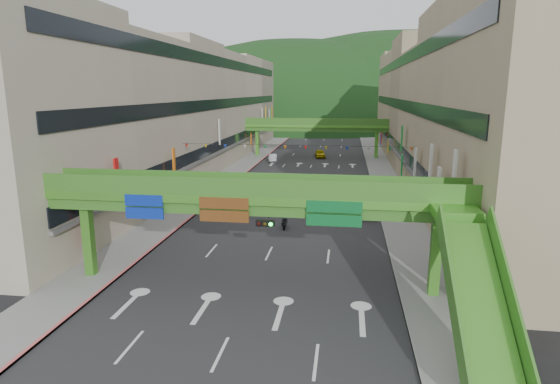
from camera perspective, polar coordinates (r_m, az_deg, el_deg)
The scene contains 23 objects.
ground at distance 25.09m, azimuth -6.05°, elevation -16.71°, with size 320.00×320.00×0.00m, color black.
road_slab at distance 72.48m, azimuth 3.57°, elevation 2.64°, with size 18.00×140.00×0.02m, color #28282B.
sidewalk_left at distance 74.13m, azimuth -4.95°, elevation 2.88°, with size 4.00×140.00×0.15m, color gray.
sidewalk_right at distance 72.46m, azimuth 12.28°, elevation 2.43°, with size 4.00×140.00×0.15m, color gray.
curb_left at distance 73.73m, azimuth -3.51°, elevation 2.86°, with size 0.20×140.00×0.18m, color #CC5959.
curb_right at distance 72.34m, azimuth 10.78°, elevation 2.49°, with size 0.20×140.00×0.18m, color gray.
building_row_left at distance 75.39m, azimuth -11.06°, elevation 10.03°, with size 12.80×95.00×19.00m.
building_row_right at distance 72.53m, azimuth 18.96°, elevation 9.52°, with size 12.80×95.00×19.00m.
overpass_near at distance 27.90m, azimuth -1.75°, elevation -2.10°, with size 28.00×12.27×7.10m.
overpass_far at distance 86.68m, azimuth 4.42°, elevation 7.80°, with size 28.00×2.20×7.10m.
hill_left at distance 182.81m, azimuth 1.63°, elevation 8.48°, with size 168.00×140.00×112.00m, color #1C4419.
hill_right at distance 202.54m, azimuth 13.73°, elevation 8.51°, with size 208.00×176.00×128.00m, color #1C4419.
bunting_string at distance 51.91m, azimuth 1.87°, elevation 5.45°, with size 26.00×0.36×0.47m.
scooter_rider_near at distance 41.86m, azimuth 0.55°, elevation -3.32°, with size 0.58×1.60×1.91m.
scooter_rider_mid at distance 58.02m, azimuth 1.86°, elevation 1.18°, with size 0.80×1.60×1.89m.
scooter_rider_left at distance 46.14m, azimuth -7.33°, elevation -1.78°, with size 1.04×1.57×2.00m.
scooter_rider_far at distance 55.87m, azimuth -4.23°, elevation 0.78°, with size 0.91×1.58×2.02m.
parked_scooter_row at distance 50.39m, azimuth 10.40°, elevation -1.24°, with size 1.60×11.55×1.08m.
car_silver at distance 81.44m, azimuth -0.88°, elevation 4.17°, with size 1.36×3.89×1.28m, color silver.
car_yellow at distance 86.71m, azimuth 4.90°, elevation 4.68°, with size 1.72×4.27×1.46m, color #BBA604.
pedestrian_red at distance 48.13m, azimuth 12.90°, elevation -1.57°, with size 0.84×0.66×1.73m, color #CB1D4E.
pedestrian_dark at distance 59.36m, azimuth 13.02°, elevation 0.91°, with size 0.88×0.36×1.50m, color black.
pedestrian_blue at distance 52.50m, azimuth 12.51°, elevation -0.37°, with size 0.83×0.54×1.79m, color #2E4A5A.
Camera 1 is at (5.58, -21.24, 12.13)m, focal length 30.00 mm.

